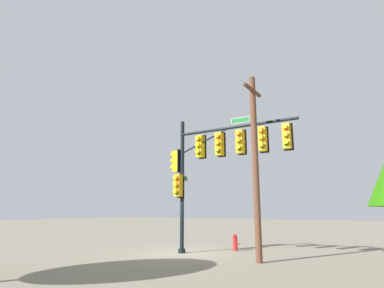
{
  "coord_description": "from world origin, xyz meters",
  "views": [
    {
      "loc": [
        9.16,
        -13.76,
        2.07
      ],
      "look_at": [
        0.84,
        -0.39,
        5.33
      ],
      "focal_mm": 29.98,
      "sensor_mm": 36.0,
      "label": 1
    }
  ],
  "objects": [
    {
      "name": "signal_pole_assembly",
      "position": [
        1.96,
        -0.06,
        4.66
      ],
      "size": [
        6.71,
        1.15,
        6.69
      ],
      "color": "black",
      "rests_on": "ground_plane"
    },
    {
      "name": "ground_plane",
      "position": [
        0.0,
        0.0,
        0.0
      ],
      "size": [
        120.0,
        120.0,
        0.0
      ],
      "primitive_type": "plane",
      "color": "gray"
    },
    {
      "name": "utility_pole",
      "position": [
        4.33,
        -0.91,
        4.09
      ],
      "size": [
        0.27,
        1.8,
        7.9
      ],
      "color": "brown",
      "rests_on": "ground_plane"
    },
    {
      "name": "fire_hydrant",
      "position": [
        1.9,
        2.17,
        0.41
      ],
      "size": [
        0.33,
        0.24,
        0.83
      ],
      "color": "red",
      "rests_on": "ground_plane"
    }
  ]
}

